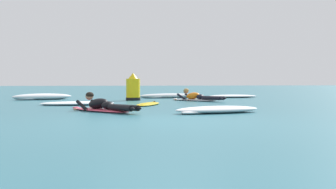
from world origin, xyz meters
TOP-DOWN VIEW (x-y plane):
  - ground_plane at (0.00, 10.00)m, footprint 120.00×120.00m
  - surfer_near at (-1.02, 3.09)m, footprint 1.82×2.54m
  - surfer_far at (2.90, 8.55)m, footprint 1.83×2.45m
  - drifting_surfboard at (0.61, 5.98)m, footprint 1.33×2.23m
  - whitewater_front at (-1.67, 6.37)m, footprint 2.42×1.01m
  - whitewater_mid_left at (1.74, 2.05)m, footprint 2.36×1.23m
  - whitewater_mid_right at (2.40, 11.65)m, footprint 2.87×0.89m
  - whitewater_back at (5.50, 11.60)m, footprint 2.36×1.11m
  - whitewater_far_band at (-3.16, 10.83)m, footprint 2.56×1.40m
  - channel_marker_buoy at (0.51, 9.51)m, footprint 0.59×0.59m

SIDE VIEW (x-z plane):
  - ground_plane at x=0.00m, z-range 0.00..0.00m
  - drifting_surfboard at x=0.61m, z-range -0.05..0.11m
  - whitewater_front at x=-1.67m, z-range 0.00..0.12m
  - whitewater_back at x=5.50m, z-range 0.00..0.14m
  - whitewater_mid_left at x=1.74m, z-range -0.01..0.17m
  - whitewater_mid_right at x=2.40m, z-range -0.01..0.21m
  - whitewater_far_band at x=-3.16m, z-range -0.01..0.26m
  - surfer_far at x=2.90m, z-range -0.14..0.40m
  - surfer_near at x=-1.02m, z-range -0.13..0.40m
  - channel_marker_buoy at x=0.51m, z-range -0.11..1.01m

